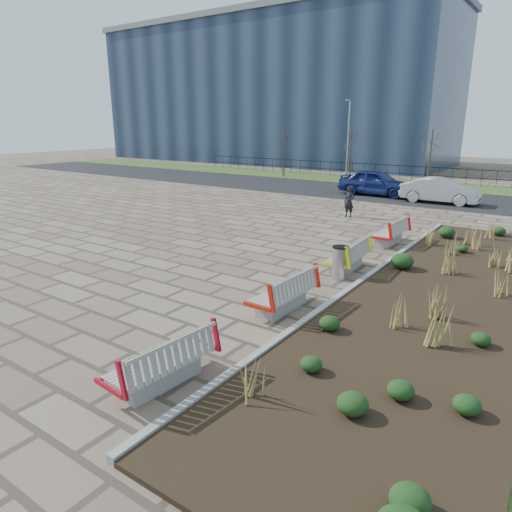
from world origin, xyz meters
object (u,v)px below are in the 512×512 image
Objects in this scene: litter_bin at (340,263)px; lamp_west at (348,142)px; bench_a at (159,359)px; car_silver at (440,191)px; bench_b at (282,291)px; car_blue at (377,182)px; bench_c at (347,255)px; bench_d at (389,231)px; pedestrian at (349,202)px.

lamp_west is (-9.18, 21.05, 2.55)m from litter_bin.
car_silver reaches higher than bench_a.
car_blue is at bearing 106.33° from bench_b.
lamp_west reaches higher than bench_c.
bench_c is at bearing -88.67° from bench_d.
pedestrian is at bearing -168.37° from car_blue.
litter_bin is at bearing -81.70° from bench_c.
car_blue is (-4.75, 23.27, 0.32)m from bench_a.
pedestrian is 0.35× the size of car_silver.
lamp_west reaches higher than car_blue.
pedestrian is (-3.37, 15.90, 0.26)m from bench_a.
bench_c is (0.00, 8.05, 0.00)m from bench_a.
car_silver is at bearing 79.57° from pedestrian.
bench_a is at bearing -92.96° from bench_c.
bench_a is 1.00× the size of bench_d.
car_silver is at bearing 95.12° from bench_d.
bench_c is at bearing 101.26° from litter_bin.
car_blue is 1.09× the size of car_silver.
car_silver is at bearing 94.58° from bench_b.
car_blue is (-4.75, 15.22, 0.32)m from bench_c.
bench_c is at bearing 95.20° from bench_a.
car_blue is at bearing 106.98° from litter_bin.
bench_a is at bearing -167.41° from car_blue.
pedestrian reaches higher than litter_bin.
lamp_west is (-9.00, 24.05, 2.54)m from bench_b.
car_blue is at bearing -49.07° from lamp_west.
lamp_west is at bearing 125.99° from pedestrian.
car_blue reaches higher than litter_bin.
bench_a is 1.00× the size of bench_b.
pedestrian is (-3.37, 3.91, 0.26)m from bench_d.
pedestrian is (-3.56, 8.78, 0.27)m from litter_bin.
bench_d is at bearing -60.93° from lamp_west.
bench_a is 11.98m from bench_d.
bench_c is 3.94m from bench_d.
car_blue reaches higher than pedestrian.
litter_bin is (0.18, -0.92, -0.01)m from bench_c.
pedestrian is at bearing 107.18° from bench_a.
car_silver is at bearing 93.27° from litter_bin.
lamp_west reaches higher than litter_bin.
bench_c is (0.00, 3.92, 0.00)m from bench_b.
bench_c is 1.38× the size of pedestrian.
pedestrian is at bearing 132.10° from bench_d.
lamp_west is at bearing 120.41° from bench_d.
bench_d is at bearing -177.74° from car_silver.
car_blue reaches higher than bench_d.
litter_bin is 0.23× the size of car_silver.
bench_d is 5.17m from pedestrian.
bench_d is (0.00, 11.98, 0.00)m from bench_a.
bench_b is 0.35× the size of lamp_west.
car_silver is 10.27m from lamp_west.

